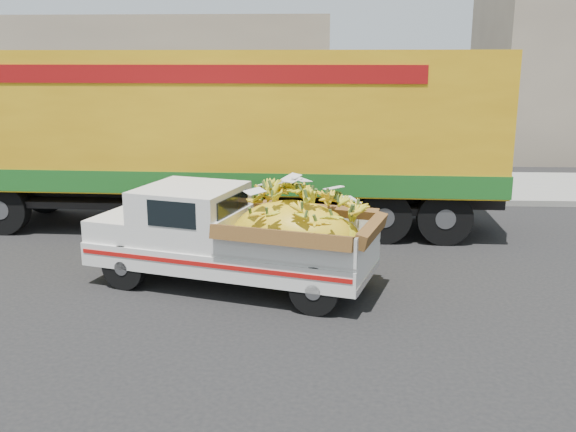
{
  "coord_description": "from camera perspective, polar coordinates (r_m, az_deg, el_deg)",
  "views": [
    {
      "loc": [
        0.74,
        -9.88,
        3.66
      ],
      "look_at": [
        0.22,
        0.34,
        1.12
      ],
      "focal_mm": 40.0,
      "sensor_mm": 36.0,
      "label": 1
    }
  ],
  "objects": [
    {
      "name": "curb",
      "position": [
        16.59,
        0.27,
        1.44
      ],
      "size": [
        60.0,
        0.25,
        0.15
      ],
      "primitive_type": "cube",
      "color": "gray",
      "rests_on": "ground"
    },
    {
      "name": "building_left",
      "position": [
        25.74,
        -17.27,
        10.73
      ],
      "size": [
        18.0,
        6.0,
        5.0
      ],
      "primitive_type": "cube",
      "color": "gray",
      "rests_on": "ground"
    },
    {
      "name": "ground",
      "position": [
        10.56,
        -1.31,
        -6.36
      ],
      "size": [
        100.0,
        100.0,
        0.0
      ],
      "primitive_type": "plane",
      "color": "black",
      "rests_on": "ground"
    },
    {
      "name": "sidewalk",
      "position": [
        18.64,
        0.57,
        2.82
      ],
      "size": [
        60.0,
        4.0,
        0.14
      ],
      "primitive_type": "cube",
      "color": "gray",
      "rests_on": "ground"
    },
    {
      "name": "semi_trailer",
      "position": [
        13.98,
        -5.96,
        7.53
      ],
      "size": [
        12.03,
        2.92,
        3.8
      ],
      "rotation": [
        0.0,
        0.0,
        -0.03
      ],
      "color": "black",
      "rests_on": "ground"
    },
    {
      "name": "pickup_truck",
      "position": [
        10.3,
        -3.29,
        -1.85
      ],
      "size": [
        4.88,
        2.91,
        1.61
      ],
      "rotation": [
        0.0,
        0.0,
        -0.29
      ],
      "color": "black",
      "rests_on": "ground"
    }
  ]
}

